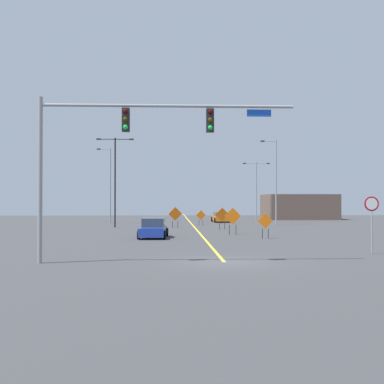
% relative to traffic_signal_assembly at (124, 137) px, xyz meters
% --- Properties ---
extents(ground, '(135.21, 135.21, 0.00)m').
position_rel_traffic_signal_assembly_xyz_m(ground, '(4.51, 0.01, -5.58)').
color(ground, '#38383A').
extents(road_centre_stripe, '(0.16, 75.12, 0.01)m').
position_rel_traffic_signal_assembly_xyz_m(road_centre_stripe, '(4.51, 37.57, -5.57)').
color(road_centre_stripe, yellow).
rests_on(road_centre_stripe, ground).
extents(traffic_signal_assembly, '(11.41, 0.44, 7.37)m').
position_rel_traffic_signal_assembly_xyz_m(traffic_signal_assembly, '(0.00, 0.00, 0.00)').
color(traffic_signal_assembly, gray).
rests_on(traffic_signal_assembly, ground).
extents(stop_sign, '(0.76, 0.07, 2.97)m').
position_rel_traffic_signal_assembly_xyz_m(stop_sign, '(12.47, 2.98, -3.49)').
color(stop_sign, gray).
rests_on(stop_sign, ground).
extents(street_lamp_mid_left, '(3.81, 0.24, 9.18)m').
position_rel_traffic_signal_assembly_xyz_m(street_lamp_mid_left, '(-3.63, 28.58, -0.19)').
color(street_lamp_mid_left, black).
rests_on(street_lamp_mid_left, ground).
extents(street_lamp_near_right, '(3.72, 0.24, 8.00)m').
position_rel_traffic_signal_assembly_xyz_m(street_lamp_near_right, '(13.86, 45.28, -0.82)').
color(street_lamp_near_right, gray).
rests_on(street_lamp_near_right, ground).
extents(street_lamp_near_left, '(1.82, 0.24, 9.57)m').
position_rel_traffic_signal_assembly_xyz_m(street_lamp_near_left, '(13.81, 32.82, -0.37)').
color(street_lamp_near_left, gray).
rests_on(street_lamp_near_left, ground).
extents(street_lamp_mid_right, '(1.73, 0.24, 9.20)m').
position_rel_traffic_signal_assembly_xyz_m(street_lamp_mid_right, '(-5.46, 38.69, -0.57)').
color(street_lamp_mid_right, gray).
rests_on(street_lamp_mid_right, ground).
extents(construction_sign_right_lane, '(1.37, 0.38, 2.11)m').
position_rel_traffic_signal_assembly_xyz_m(construction_sign_right_lane, '(2.52, 27.28, -4.25)').
color(construction_sign_right_lane, orange).
rests_on(construction_sign_right_lane, ground).
extents(construction_sign_right_shoulder, '(1.30, 0.36, 2.09)m').
position_rel_traffic_signal_assembly_xyz_m(construction_sign_right_shoulder, '(6.96, 24.55, -4.25)').
color(construction_sign_right_shoulder, orange).
rests_on(construction_sign_right_shoulder, ground).
extents(construction_sign_median_far, '(1.10, 0.09, 1.83)m').
position_rel_traffic_signal_assembly_xyz_m(construction_sign_median_far, '(8.91, 13.25, -4.42)').
color(construction_sign_median_far, orange).
rests_on(construction_sign_median_far, ground).
extents(construction_sign_left_shoulder, '(1.09, 0.13, 1.68)m').
position_rel_traffic_signal_assembly_xyz_m(construction_sign_left_shoulder, '(5.39, 31.93, -4.54)').
color(construction_sign_left_shoulder, orange).
rests_on(construction_sign_left_shoulder, ground).
extents(construction_sign_left_lane, '(1.37, 0.09, 2.17)m').
position_rel_traffic_signal_assembly_xyz_m(construction_sign_left_lane, '(7.11, 17.71, -4.19)').
color(construction_sign_left_lane, orange).
rests_on(construction_sign_left_lane, ground).
extents(car_blue_far, '(2.20, 4.41, 1.45)m').
position_rel_traffic_signal_assembly_xyz_m(car_blue_far, '(0.81, 14.45, -4.92)').
color(car_blue_far, '#1E389E').
rests_on(car_blue_far, ground).
extents(car_orange_mid, '(2.11, 4.46, 1.26)m').
position_rel_traffic_signal_assembly_xyz_m(car_orange_mid, '(8.35, 40.00, -4.97)').
color(car_orange_mid, orange).
rests_on(car_orange_mid, ground).
extents(roadside_building_east, '(9.85, 8.65, 3.61)m').
position_rel_traffic_signal_assembly_xyz_m(roadside_building_east, '(20.93, 49.87, -3.77)').
color(roadside_building_east, brown).
rests_on(roadside_building_east, ground).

